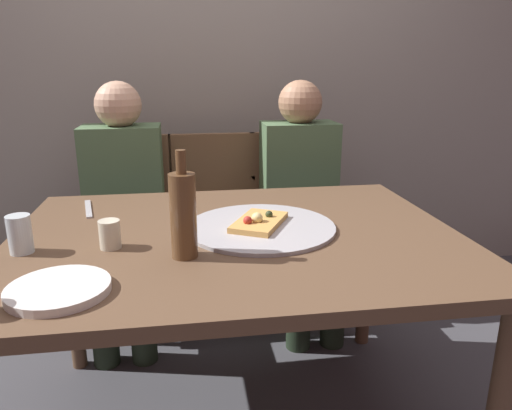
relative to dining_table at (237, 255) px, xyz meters
name	(u,v)px	position (x,y,z in m)	size (l,w,h in m)	color
back_wall	(208,53)	(0.00, 1.35, 0.64)	(6.00, 0.10, 2.60)	gray
dining_table	(237,255)	(0.00, 0.00, 0.00)	(1.38, 1.05, 0.74)	brown
pizza_tray	(261,227)	(0.08, 0.02, 0.08)	(0.48, 0.48, 0.01)	#ADADB2
pizza_slice_last	(259,222)	(0.08, 0.03, 0.10)	(0.22, 0.26, 0.05)	tan
wine_bottle	(183,214)	(-0.16, -0.17, 0.20)	(0.07, 0.07, 0.29)	brown
tumbler_near	(20,234)	(-0.61, -0.07, 0.13)	(0.06, 0.06, 0.11)	silver
tumbler_far	(110,234)	(-0.37, -0.07, 0.12)	(0.06, 0.06, 0.08)	beige
plate_stack	(59,289)	(-0.45, -0.35, 0.08)	(0.23, 0.23, 0.02)	white
table_knife	(88,209)	(-0.50, 0.32, 0.08)	(0.22, 0.02, 0.01)	#B7B7BC
chair_left	(129,217)	(-0.44, 0.92, -0.15)	(0.44, 0.44, 0.90)	brown
chair_middle	(215,213)	(-0.01, 0.92, -0.15)	(0.44, 0.44, 0.90)	brown
chair_right	(295,209)	(0.41, 0.92, -0.15)	(0.44, 0.44, 0.90)	brown
guest_in_sweater	(123,200)	(-0.44, 0.77, -0.02)	(0.36, 0.56, 1.17)	#4C6B47
guest_in_beanie	(302,193)	(0.41, 0.77, -0.02)	(0.36, 0.56, 1.17)	#4C6B47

